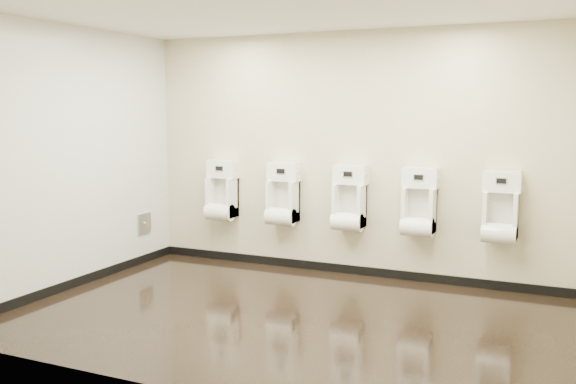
% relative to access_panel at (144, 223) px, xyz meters
% --- Properties ---
extents(ground, '(5.00, 3.50, 0.00)m').
position_rel_access_panel_xyz_m(ground, '(2.48, -1.20, -0.50)').
color(ground, black).
rests_on(ground, ground).
extents(ceiling, '(5.00, 3.50, 0.00)m').
position_rel_access_panel_xyz_m(ceiling, '(2.48, -1.20, 2.30)').
color(ceiling, silver).
extents(back_wall, '(5.00, 0.02, 2.80)m').
position_rel_access_panel_xyz_m(back_wall, '(2.48, 0.55, 0.90)').
color(back_wall, beige).
rests_on(back_wall, ground).
extents(front_wall, '(5.00, 0.02, 2.80)m').
position_rel_access_panel_xyz_m(front_wall, '(2.48, -2.95, 0.90)').
color(front_wall, beige).
rests_on(front_wall, ground).
extents(left_wall, '(0.02, 3.50, 2.80)m').
position_rel_access_panel_xyz_m(left_wall, '(-0.02, -1.20, 0.90)').
color(left_wall, beige).
rests_on(left_wall, ground).
extents(tile_overlay_left, '(0.01, 3.50, 2.80)m').
position_rel_access_panel_xyz_m(tile_overlay_left, '(-0.01, -1.20, 0.90)').
color(tile_overlay_left, silver).
rests_on(tile_overlay_left, ground).
extents(skirting_back, '(5.00, 0.02, 0.10)m').
position_rel_access_panel_xyz_m(skirting_back, '(2.48, 0.54, -0.45)').
color(skirting_back, black).
rests_on(skirting_back, ground).
extents(skirting_left, '(0.02, 3.50, 0.10)m').
position_rel_access_panel_xyz_m(skirting_left, '(-0.01, -1.20, -0.45)').
color(skirting_left, black).
rests_on(skirting_left, ground).
extents(access_panel, '(0.04, 0.25, 0.25)m').
position_rel_access_panel_xyz_m(access_panel, '(0.00, 0.00, 0.00)').
color(access_panel, '#9E9EA3').
rests_on(access_panel, left_wall).
extents(urinal_0, '(0.39, 0.29, 0.73)m').
position_rel_access_panel_xyz_m(urinal_0, '(0.88, 0.42, 0.36)').
color(urinal_0, white).
rests_on(urinal_0, back_wall).
extents(urinal_1, '(0.39, 0.29, 0.73)m').
position_rel_access_panel_xyz_m(urinal_1, '(1.72, 0.42, 0.36)').
color(urinal_1, white).
rests_on(urinal_1, back_wall).
extents(urinal_2, '(0.39, 0.29, 0.73)m').
position_rel_access_panel_xyz_m(urinal_2, '(2.55, 0.42, 0.36)').
color(urinal_2, white).
rests_on(urinal_2, back_wall).
extents(urinal_3, '(0.39, 0.29, 0.73)m').
position_rel_access_panel_xyz_m(urinal_3, '(3.35, 0.42, 0.36)').
color(urinal_3, white).
rests_on(urinal_3, back_wall).
extents(urinal_4, '(0.39, 0.29, 0.73)m').
position_rel_access_panel_xyz_m(urinal_4, '(4.20, 0.42, 0.36)').
color(urinal_4, white).
rests_on(urinal_4, back_wall).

